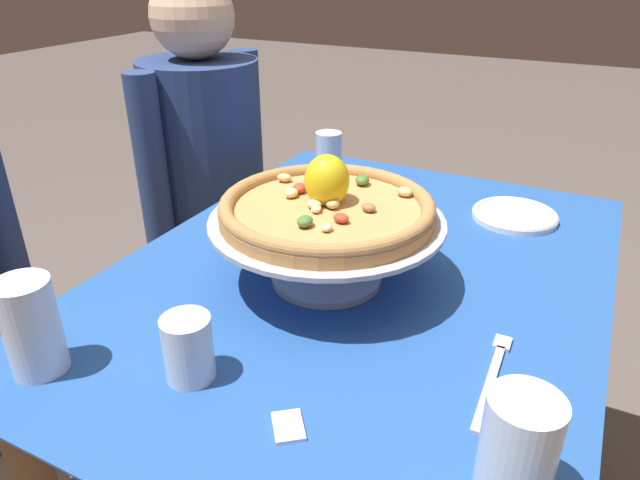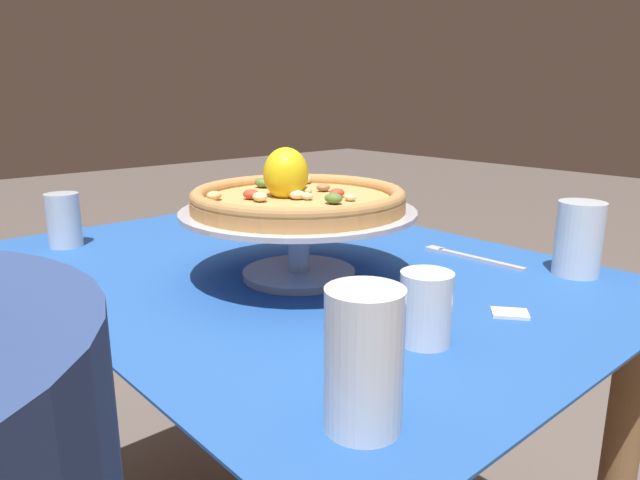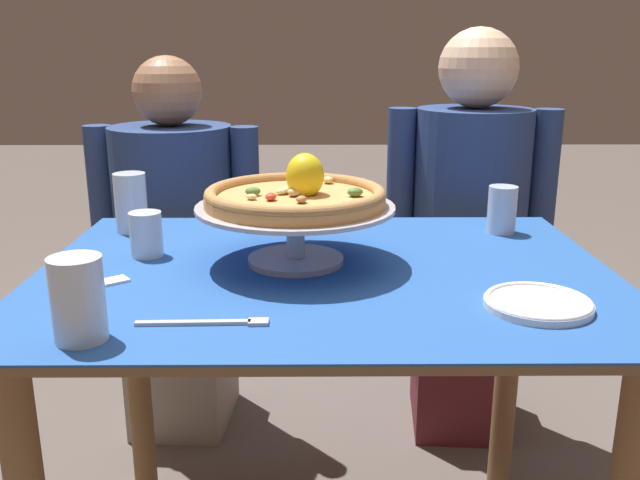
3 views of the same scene
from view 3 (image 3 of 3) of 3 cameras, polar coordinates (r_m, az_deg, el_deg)
dining_table at (r=1.36m, az=0.42°, el=-7.31°), size 1.11×0.82×0.73m
pizza_stand at (r=1.33m, az=-2.09°, el=1.50°), size 0.39×0.39×0.12m
pizza at (r=1.32m, az=-2.03°, el=3.83°), size 0.35×0.35×0.10m
water_glass_front_left at (r=1.05m, az=-19.69°, el=-5.13°), size 0.08×0.08×0.13m
water_glass_side_left at (r=1.43m, az=-14.43°, el=0.29°), size 0.07×0.07×0.09m
water_glass_back_right at (r=1.62m, az=15.07°, el=2.23°), size 0.07×0.07×0.11m
water_glass_back_left at (r=1.63m, az=-15.62°, el=2.74°), size 0.07×0.07×0.14m
side_plate at (r=1.18m, az=17.91°, el=-5.06°), size 0.18×0.18×0.02m
dinner_fork at (r=1.07m, az=-9.24°, el=-6.89°), size 0.21×0.02×0.01m
sugar_packet at (r=1.30m, az=-16.98°, el=-3.30°), size 0.06×0.06×0.00m
diner_left at (r=2.07m, az=-11.94°, el=-1.28°), size 0.51×0.38×1.13m
diner_right at (r=2.06m, az=12.30°, el=-0.50°), size 0.49×0.35×1.20m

